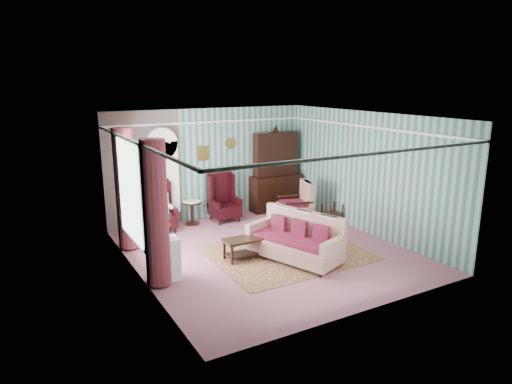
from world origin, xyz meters
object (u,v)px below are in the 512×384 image
wingback_left (159,207)px  nest_table (332,213)px  wingback_right (224,198)px  bookcase (163,183)px  floral_armchair (295,202)px  round_side_table (192,213)px  coffee_table (246,248)px  plant_stand (164,260)px  dresser_hutch (276,169)px  seated_woman (159,208)px  sofa (294,234)px

wingback_left → nest_table: size_ratio=2.31×
wingback_right → nest_table: size_ratio=2.31×
bookcase → floral_armchair: (3.04, -1.38, -0.59)m
wingback_right → round_side_table: 0.92m
coffee_table → plant_stand: bearing=-173.9°
bookcase → dresser_hutch: (3.25, -0.12, 0.06)m
plant_stand → floral_armchair: 4.46m
round_side_table → bookcase: bearing=159.7°
dresser_hutch → wingback_left: size_ratio=1.89×
dresser_hutch → seated_woman: (-3.50, -0.27, -0.59)m
dresser_hutch → plant_stand: bearing=-144.9°
round_side_table → wingback_right: bearing=-10.0°
bookcase → nest_table: size_ratio=4.15×
bookcase → coffee_table: size_ratio=2.35×
round_side_table → wingback_left: bearing=-170.5°
round_side_table → plant_stand: size_ratio=0.75×
dresser_hutch → sofa: size_ratio=1.20×
seated_woman → coffee_table: seated_woman is taller
sofa → wingback_left: bearing=10.1°
wingback_right → plant_stand: size_ratio=1.56×
bookcase → wingback_left: bookcase is taller
dresser_hutch → round_side_table: 2.75m
dresser_hutch → floral_armchair: dresser_hutch is taller
dresser_hutch → wingback_left: 3.55m
plant_stand → coffee_table: 1.84m
coffee_table → floral_armchair: bearing=34.6°
wingback_left → wingback_right: 1.75m
floral_armchair → seated_woman: bearing=88.6°
bookcase → round_side_table: bookcase is taller
nest_table → plant_stand: bearing=-166.2°
bookcase → wingback_right: (1.50, -0.39, -0.50)m
dresser_hutch → bookcase: bearing=177.9°
round_side_table → seated_woman: bearing=-170.5°
bookcase → coffee_table: 3.17m
wingback_right → round_side_table: size_ratio=2.08×
bookcase → sofa: (1.58, -3.51, -0.55)m
wingback_left → seated_woman: 0.04m
wingback_right → coffee_table: size_ratio=1.31×
wingback_left → seated_woman: size_ratio=1.06×
seated_woman → coffee_table: size_ratio=1.24×
bookcase → dresser_hutch: 3.25m
wingback_left → sofa: wingback_left is taller
seated_woman → floral_armchair: (3.29, -0.99, -0.06)m
nest_table → wingback_left: bearing=159.2°
seated_woman → round_side_table: (0.90, 0.15, -0.29)m
bookcase → coffee_table: (0.77, -2.94, -0.90)m
bookcase → wingback_left: 0.68m
nest_table → round_side_table: bearing=151.8°
wingback_left → coffee_table: size_ratio=1.31×
wingback_left → floral_armchair: (3.29, -0.99, -0.10)m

